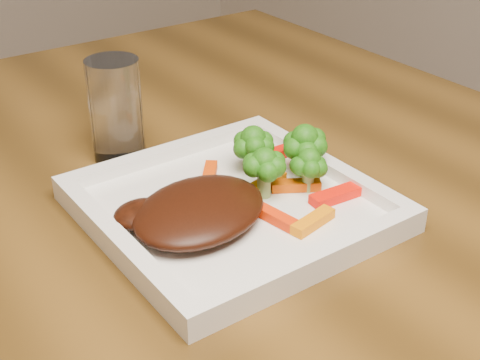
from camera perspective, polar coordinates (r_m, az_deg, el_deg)
plate at (r=0.68m, az=-0.69°, el=-2.53°), size 0.27×0.27×0.01m
steak at (r=0.64m, az=-3.50°, el=-2.61°), size 0.17×0.15×0.03m
broccoli_0 at (r=0.72m, az=1.13°, el=3.15°), size 0.07×0.07×0.07m
broccoli_1 at (r=0.72m, az=5.51°, el=2.79°), size 0.06×0.06×0.06m
broccoli_2 at (r=0.69m, az=5.90°, el=1.29°), size 0.05×0.05×0.06m
broccoli_3 at (r=0.67m, az=2.09°, el=0.92°), size 0.07×0.07×0.06m
carrot_0 at (r=0.64m, az=6.25°, el=-3.53°), size 0.05×0.02×0.01m
carrot_1 at (r=0.69m, az=8.41°, el=-1.21°), size 0.07×0.02×0.01m
carrot_2 at (r=0.64m, az=3.04°, el=-3.18°), size 0.02×0.05×0.01m
carrot_3 at (r=0.76m, az=3.34°, el=2.37°), size 0.06×0.02×0.01m
carrot_4 at (r=0.72m, az=-2.62°, el=0.47°), size 0.04×0.05×0.01m
carrot_5 at (r=0.70m, az=4.79°, el=-0.46°), size 0.05×0.04×0.01m
carrot_6 at (r=0.70m, az=2.12°, el=-0.35°), size 0.06×0.03×0.01m
drinking_glass at (r=0.78m, az=-10.54°, el=5.87°), size 0.07×0.07×0.12m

